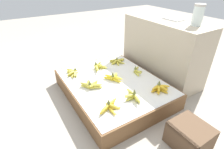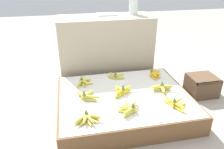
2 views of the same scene
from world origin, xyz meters
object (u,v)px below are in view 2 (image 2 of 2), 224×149
at_px(glass_jar, 134,5).
at_px(banana_bunch_middle_midright, 162,88).
at_px(banana_bunch_middle_midleft, 122,91).
at_px(banana_bunch_front_midleft, 130,108).
at_px(banana_bunch_back_left, 83,82).
at_px(foam_tray_white, 107,14).
at_px(banana_bunch_front_midright, 175,103).
at_px(banana_bunch_back_midright, 154,74).
at_px(wooden_crate, 202,85).
at_px(banana_bunch_middle_left, 86,96).
at_px(banana_bunch_back_midleft, 116,76).
at_px(banana_bunch_front_left, 87,118).

bearing_deg(glass_jar, banana_bunch_middle_midright, -85.50).
bearing_deg(banana_bunch_middle_midleft, glass_jar, 68.18).
bearing_deg(banana_bunch_front_midleft, banana_bunch_back_left, 121.40).
bearing_deg(foam_tray_white, banana_bunch_front_midright, -70.90).
bearing_deg(banana_bunch_back_midright, banana_bunch_front_midright, -93.35).
xyz_separation_m(banana_bunch_middle_midright, banana_bunch_back_midright, (0.04, 0.32, -0.00)).
relative_size(wooden_crate, banana_bunch_back_midright, 1.39).
xyz_separation_m(banana_bunch_middle_midright, foam_tray_white, (-0.38, 0.86, 0.55)).
distance_m(banana_bunch_middle_left, banana_bunch_back_midright, 0.83).
bearing_deg(banana_bunch_middle_midleft, banana_bunch_back_left, 140.84).
relative_size(banana_bunch_back_midleft, glass_jar, 0.88).
distance_m(banana_bunch_front_midleft, banana_bunch_middle_midleft, 0.28).
xyz_separation_m(wooden_crate, banana_bunch_front_midright, (-0.54, -0.42, 0.11)).
xyz_separation_m(banana_bunch_front_midleft, banana_bunch_middle_midright, (0.40, 0.25, 0.00)).
distance_m(banana_bunch_front_midright, banana_bunch_middle_midright, 0.26).
height_order(banana_bunch_back_midleft, banana_bunch_back_midright, banana_bunch_back_midright).
relative_size(wooden_crate, banana_bunch_front_left, 1.25).
relative_size(banana_bunch_front_midright, glass_jar, 1.08).
relative_size(banana_bunch_front_midleft, banana_bunch_back_midright, 1.03).
xyz_separation_m(banana_bunch_front_midleft, banana_bunch_middle_left, (-0.34, 0.27, 0.00)).
bearing_deg(banana_bunch_front_midleft, glass_jar, 73.32).
height_order(banana_bunch_front_midleft, banana_bunch_back_midright, banana_bunch_back_midright).
distance_m(wooden_crate, banana_bunch_middle_midleft, 0.95).
bearing_deg(banana_bunch_back_midleft, wooden_crate, -12.04).
xyz_separation_m(banana_bunch_back_midright, glass_jar, (-0.11, 0.53, 0.65)).
height_order(banana_bunch_front_midleft, banana_bunch_middle_left, banana_bunch_front_midleft).
distance_m(banana_bunch_middle_left, banana_bunch_middle_midleft, 0.34).
xyz_separation_m(banana_bunch_middle_midleft, foam_tray_white, (0.01, 0.84, 0.55)).
bearing_deg(foam_tray_white, banana_bunch_middle_midright, -66.03).
height_order(banana_bunch_middle_midright, banana_bunch_back_midright, banana_bunch_back_midright).
distance_m(wooden_crate, banana_bunch_back_left, 1.29).
bearing_deg(banana_bunch_back_left, banana_bunch_middle_midright, -22.48).
height_order(banana_bunch_front_midright, glass_jar, glass_jar).
xyz_separation_m(banana_bunch_front_left, banana_bunch_back_midright, (0.80, 0.63, 0.01)).
height_order(banana_bunch_middle_midleft, banana_bunch_middle_midright, banana_bunch_middle_midleft).
distance_m(banana_bunch_back_midright, foam_tray_white, 0.88).
relative_size(banana_bunch_front_midright, banana_bunch_back_left, 1.03).
height_order(wooden_crate, banana_bunch_back_midleft, banana_bunch_back_midleft).
bearing_deg(banana_bunch_front_left, banana_bunch_front_midleft, 9.58).
bearing_deg(banana_bunch_middle_left, banana_bunch_middle_midleft, 2.41).
bearing_deg(banana_bunch_front_left, wooden_crate, 19.99).
height_order(banana_bunch_back_midright, foam_tray_white, foam_tray_white).
bearing_deg(banana_bunch_back_midleft, banana_bunch_front_midleft, -91.45).
bearing_deg(banana_bunch_front_midright, banana_bunch_back_midleft, 122.00).
relative_size(banana_bunch_front_left, banana_bunch_front_midleft, 1.08).
xyz_separation_m(banana_bunch_front_midleft, banana_bunch_front_midright, (0.40, -0.01, -0.00)).
height_order(banana_bunch_back_left, banana_bunch_back_midleft, banana_bunch_back_midleft).
bearing_deg(banana_bunch_front_midleft, banana_bunch_front_midright, -1.22).
xyz_separation_m(banana_bunch_back_left, banana_bunch_back_midright, (0.78, 0.01, 0.01)).
height_order(banana_bunch_middle_midleft, banana_bunch_back_left, banana_bunch_middle_midleft).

